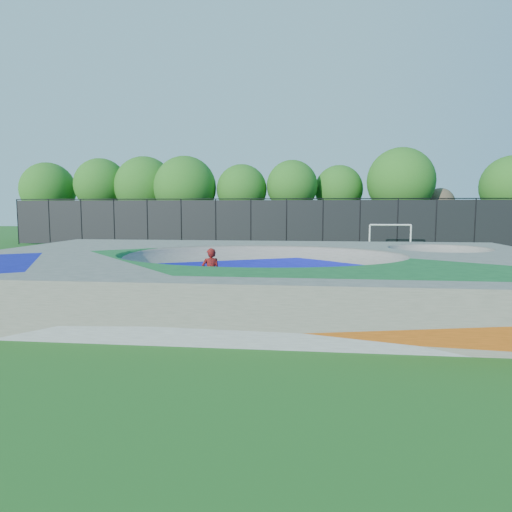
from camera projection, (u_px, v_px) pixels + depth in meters
The scene contains 7 objects.
ground at pixel (260, 293), 17.43m from camera, with size 120.00×120.00×0.00m, color #1B5617.
skate_deck at pixel (260, 273), 17.35m from camera, with size 22.00×14.00×1.50m, color gray.
skater at pixel (211, 273), 16.41m from camera, with size 0.66×0.43×1.80m, color red.
skateboard at pixel (211, 297), 16.50m from camera, with size 0.78×0.22×0.05m, color black.
soccer_goal at pixel (390, 233), 33.91m from camera, with size 3.10×0.12×2.05m.
fence at pixel (287, 222), 37.96m from camera, with size 48.09×0.09×4.04m.
treeline at pixel (271, 187), 42.75m from camera, with size 53.49×7.60×8.60m.
Camera 1 is at (1.81, -17.09, 3.23)m, focal length 32.00 mm.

